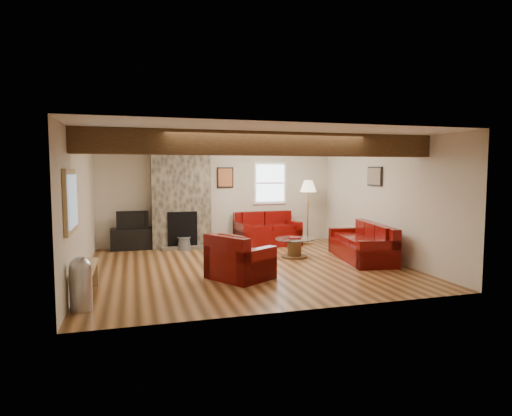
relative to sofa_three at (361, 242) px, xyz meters
The scene contains 18 objects.
room 2.63m from the sofa_three, behind, with size 8.00×8.00×8.00m.
oak_beam 3.37m from the sofa_three, 153.79° to the right, with size 6.00×0.36×0.38m, color black.
chimney_breast 4.38m from the sofa_three, 144.08° to the left, with size 1.40×0.67×2.50m.
back_window 3.19m from the sofa_three, 112.42° to the left, with size 0.90×0.08×1.10m, color white, non-canonical shape.
hatch_window 5.74m from the sofa_three, 164.87° to the right, with size 0.08×1.00×0.90m, color tan, non-canonical shape.
ceiling_dome 2.76m from the sofa_three, 149.54° to the left, with size 0.40×0.40×0.18m, color white, non-canonical shape.
artwork_back 3.83m from the sofa_three, 130.39° to the left, with size 0.42×0.06×0.52m, color black, non-canonical shape.
artwork_right 1.49m from the sofa_three, 34.44° to the left, with size 0.06×0.55×0.42m, color black, non-canonical shape.
sofa_three is the anchor object (origin of this frame).
loveseat 2.63m from the sofa_three, 120.96° to the left, with size 1.55×0.89×0.82m, color #450704, non-canonical shape.
armchair_red 2.95m from the sofa_three, 163.87° to the right, with size 0.96×0.85×0.78m, color #450704, non-canonical shape.
coffee_table 1.42m from the sofa_three, 154.29° to the left, with size 0.84×0.84×0.44m.
tv_cabinet 5.29m from the sofa_three, 151.03° to the left, with size 1.01×0.41×0.51m, color black.
television 5.29m from the sofa_three, 151.03° to the left, with size 0.73×0.10×0.42m, color black.
floor_lamp 2.39m from the sofa_three, 98.07° to the left, with size 0.42×0.42×1.63m.
pine_bench 5.45m from the sofa_three, 167.23° to the right, with size 0.28×1.22×0.46m, color tan, non-canonical shape.
pedal_bin 5.63m from the sofa_three, 160.39° to the right, with size 0.29×0.29×0.73m, color #ADACB2, non-canonical shape.
coal_bucket 4.09m from the sofa_three, 147.84° to the left, with size 0.33×0.33×0.31m, color slate, non-canonical shape.
Camera 1 is at (-2.12, -7.96, 1.87)m, focal length 30.00 mm.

